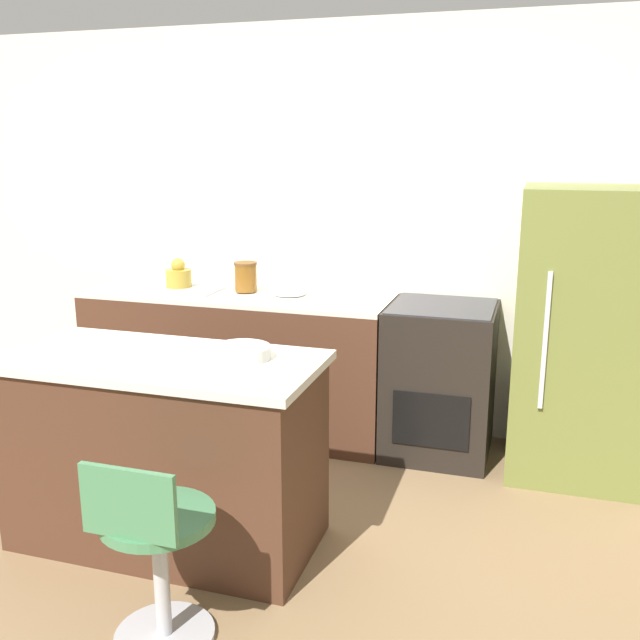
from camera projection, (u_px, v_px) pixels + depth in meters
name	position (u px, v px, depth m)	size (l,w,h in m)	color
ground_plane	(263.00, 451.00, 4.42)	(14.00, 14.00, 0.00)	#8E704C
wall_back	(298.00, 229.00, 4.74)	(8.00, 0.06, 2.60)	silver
back_counter	(238.00, 361.00, 4.71)	(2.01, 0.63, 0.93)	#4C2D1E
kitchen_island	(165.00, 450.00, 3.34)	(1.47, 0.70, 0.92)	#4C2D1E
oven_range	(440.00, 380.00, 4.32)	(0.63, 0.64, 0.93)	black
refrigerator	(582.00, 335.00, 3.98)	(0.72, 0.71, 1.63)	olive
stool_chair	(156.00, 553.00, 2.64)	(0.43, 0.43, 0.80)	#B7B7BC
kettle	(179.00, 275.00, 4.74)	(0.17, 0.17, 0.19)	#B29333
mixing_bowl	(290.00, 286.00, 4.52)	(0.20, 0.20, 0.11)	white
canister_jar	(246.00, 277.00, 4.60)	(0.15, 0.15, 0.19)	brown
fruit_bowl	(241.00, 352.00, 3.19)	(0.26, 0.26, 0.06)	white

